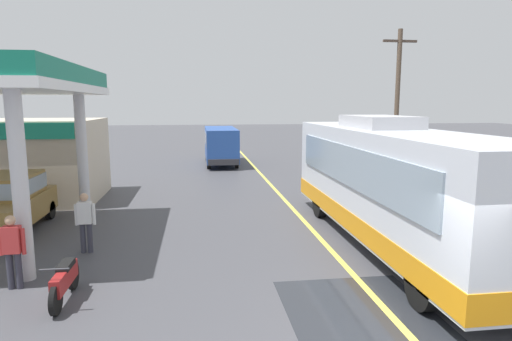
% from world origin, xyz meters
% --- Properties ---
extents(ground, '(120.00, 120.00, 0.00)m').
position_xyz_m(ground, '(0.00, 20.00, 0.00)').
color(ground, '#424247').
extents(lane_divider_stripe, '(0.16, 50.00, 0.01)m').
position_xyz_m(lane_divider_stripe, '(0.00, 15.00, 0.00)').
color(lane_divider_stripe, '#D8CC4C').
rests_on(lane_divider_stripe, ground).
extents(wet_puddle_patch, '(2.89, 4.78, 0.01)m').
position_xyz_m(wet_puddle_patch, '(-0.53, 1.21, 0.00)').
color(wet_puddle_patch, '#26282D').
rests_on(wet_puddle_patch, ground).
extents(coach_bus_main, '(2.60, 11.04, 3.69)m').
position_xyz_m(coach_bus_main, '(1.81, 5.79, 1.72)').
color(coach_bus_main, silver).
rests_on(coach_bus_main, ground).
extents(car_at_pump, '(1.70, 4.20, 1.82)m').
position_xyz_m(car_at_pump, '(-9.62, 8.69, 1.01)').
color(car_at_pump, olive).
rests_on(car_at_pump, ground).
extents(minibus_opposing_lane, '(2.04, 6.13, 2.44)m').
position_xyz_m(minibus_opposing_lane, '(-2.07, 23.38, 1.47)').
color(minibus_opposing_lane, '#264C9E').
rests_on(minibus_opposing_lane, ground).
extents(motorcycle_parked_forecourt, '(0.55, 1.80, 0.92)m').
position_xyz_m(motorcycle_parked_forecourt, '(-6.40, 3.27, 0.44)').
color(motorcycle_parked_forecourt, black).
rests_on(motorcycle_parked_forecourt, ground).
extents(pedestrian_near_pump, '(0.55, 0.22, 1.66)m').
position_xyz_m(pedestrian_near_pump, '(-6.70, 6.28, 0.93)').
color(pedestrian_near_pump, '#33333F').
rests_on(pedestrian_near_pump, ground).
extents(pedestrian_by_shop, '(0.55, 0.22, 1.66)m').
position_xyz_m(pedestrian_by_shop, '(-7.68, 4.04, 0.93)').
color(pedestrian_by_shop, '#33333F').
rests_on(pedestrian_by_shop, ground).
extents(utility_pole_roadside, '(1.80, 0.24, 7.80)m').
position_xyz_m(utility_pole_roadside, '(6.70, 15.84, 4.08)').
color(utility_pole_roadside, brown).
rests_on(utility_pole_roadside, ground).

